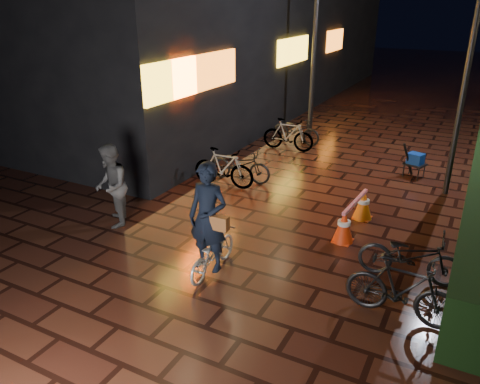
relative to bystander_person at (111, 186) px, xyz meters
The scene contains 9 objects.
ground 3.58m from the bystander_person, 13.92° to the left, with size 80.00×80.00×0.00m, color #381911.
bystander_person is the anchor object (origin of this frame).
lamp_post_hedge 7.90m from the bystander_person, 40.24° to the left, with size 0.45×0.23×4.81m.
lamp_post_sf 9.14m from the bystander_person, 83.01° to the left, with size 0.55×0.27×5.85m.
cyclist 2.78m from the bystander_person, 13.69° to the right, with size 0.72×1.39×1.99m.
traffic_barrier 4.90m from the bystander_person, 25.13° to the left, with size 0.48×1.60×0.64m.
cart_assembly 7.60m from the bystander_person, 48.84° to the left, with size 0.64×0.55×0.94m.
parked_bikes_storefront 5.17m from the bystander_person, 77.70° to the left, with size 1.89×4.99×0.97m.
parked_bikes_hedge 5.74m from the bystander_person, ahead, with size 1.72×1.74×0.97m.
Camera 1 is at (2.94, -7.32, 4.32)m, focal length 35.00 mm.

